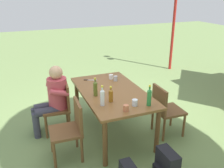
% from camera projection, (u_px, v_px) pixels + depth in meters
% --- Properties ---
extents(ground_plane, '(24.00, 24.00, 0.00)m').
position_uv_depth(ground_plane, '(112.00, 131.00, 4.23)').
color(ground_plane, '#6B844C').
extents(dining_table, '(1.71, 0.98, 0.77)m').
position_uv_depth(dining_table, '(112.00, 96.00, 3.98)').
color(dining_table, brown).
rests_on(dining_table, ground_plane).
extents(chair_near_left, '(0.48, 0.48, 0.87)m').
position_uv_depth(chair_near_left, '(61.00, 105.00, 4.10)').
color(chair_near_left, brown).
rests_on(chair_near_left, ground_plane).
extents(chair_far_right, '(0.46, 0.46, 0.87)m').
position_uv_depth(chair_far_right, '(165.00, 108.00, 3.99)').
color(chair_far_right, brown).
rests_on(chair_far_right, ground_plane).
extents(chair_near_right, '(0.46, 0.46, 0.87)m').
position_uv_depth(chair_near_right, '(71.00, 127.00, 3.44)').
color(chair_near_right, brown).
rests_on(chair_near_right, ground_plane).
extents(person_in_white_shirt, '(0.47, 0.62, 1.18)m').
position_uv_depth(person_in_white_shirt, '(53.00, 97.00, 4.01)').
color(person_in_white_shirt, '#B7424C').
rests_on(person_in_white_shirt, ground_plane).
extents(bottle_clear, '(0.06, 0.06, 0.30)m').
position_uv_depth(bottle_clear, '(102.00, 97.00, 3.41)').
color(bottle_clear, white).
rests_on(bottle_clear, dining_table).
extents(bottle_green, '(0.06, 0.06, 0.31)m').
position_uv_depth(bottle_green, '(149.00, 97.00, 3.40)').
color(bottle_green, '#287A38').
rests_on(bottle_green, dining_table).
extents(bottle_olive, '(0.06, 0.06, 0.29)m').
position_uv_depth(bottle_olive, '(95.00, 88.00, 3.72)').
color(bottle_olive, '#566623').
rests_on(bottle_olive, dining_table).
extents(bottle_amber, '(0.06, 0.06, 0.24)m').
position_uv_depth(bottle_amber, '(111.00, 95.00, 3.53)').
color(bottle_amber, '#996019').
rests_on(bottle_amber, dining_table).
extents(cup_steel, '(0.07, 0.07, 0.09)m').
position_uv_depth(cup_steel, '(115.00, 78.00, 4.36)').
color(cup_steel, '#B2B7BC').
rests_on(cup_steel, dining_table).
extents(cup_white, '(0.07, 0.07, 0.08)m').
position_uv_depth(cup_white, '(111.00, 77.00, 4.45)').
color(cup_white, white).
rests_on(cup_white, dining_table).
extents(cup_terracotta, '(0.07, 0.07, 0.09)m').
position_uv_depth(cup_terracotta, '(126.00, 108.00, 3.27)').
color(cup_terracotta, '#BC6B47').
rests_on(cup_terracotta, dining_table).
extents(cup_glass, '(0.08, 0.08, 0.09)m').
position_uv_depth(cup_glass, '(135.00, 103.00, 3.43)').
color(cup_glass, silver).
rests_on(cup_glass, dining_table).
extents(table_knife, '(0.11, 0.23, 0.01)m').
position_uv_depth(table_knife, '(89.00, 80.00, 4.40)').
color(table_knife, silver).
rests_on(table_knife, dining_table).
extents(backpack_by_near_side, '(0.33, 0.22, 0.47)m').
position_uv_depth(backpack_by_near_side, '(166.00, 168.00, 3.04)').
color(backpack_by_near_side, black).
rests_on(backpack_by_near_side, ground_plane).
extents(lamp_post, '(0.56, 0.20, 2.69)m').
position_uv_depth(lamp_post, '(175.00, 4.00, 6.85)').
color(lamp_post, maroon).
rests_on(lamp_post, ground_plane).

